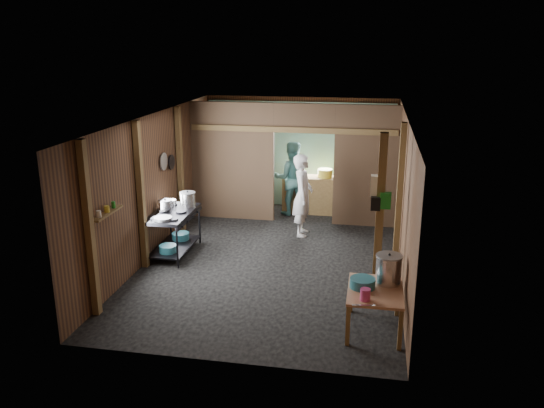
% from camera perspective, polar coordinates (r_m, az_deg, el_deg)
% --- Properties ---
extents(floor, '(4.50, 7.00, 0.00)m').
position_cam_1_polar(floor, '(10.29, 0.20, -5.56)').
color(floor, black).
rests_on(floor, ground).
extents(ceiling, '(4.50, 7.00, 0.00)m').
position_cam_1_polar(ceiling, '(9.61, 0.22, 8.94)').
color(ceiling, '#2F2D2B').
rests_on(ceiling, ground).
extents(wall_back, '(4.50, 0.00, 2.60)m').
position_cam_1_polar(wall_back, '(13.24, 2.91, 5.35)').
color(wall_back, brown).
rests_on(wall_back, ground).
extents(wall_front, '(4.50, 0.00, 2.60)m').
position_cam_1_polar(wall_front, '(6.64, -5.20, -6.39)').
color(wall_front, brown).
rests_on(wall_front, ground).
extents(wall_left, '(0.00, 7.00, 2.60)m').
position_cam_1_polar(wall_left, '(10.49, -11.98, 1.99)').
color(wall_left, brown).
rests_on(wall_left, ground).
extents(wall_right, '(0.00, 7.00, 2.60)m').
position_cam_1_polar(wall_right, '(9.74, 13.35, 0.77)').
color(wall_right, brown).
rests_on(wall_right, ground).
extents(partition_left, '(1.85, 0.10, 2.60)m').
position_cam_1_polar(partition_left, '(12.23, -4.08, 4.39)').
color(partition_left, brown).
rests_on(partition_left, floor).
extents(partition_right, '(1.35, 0.10, 2.60)m').
position_cam_1_polar(partition_right, '(11.86, 9.65, 3.80)').
color(partition_right, brown).
rests_on(partition_right, floor).
extents(partition_header, '(1.30, 0.10, 0.60)m').
position_cam_1_polar(partition_header, '(11.77, 3.35, 8.86)').
color(partition_header, brown).
rests_on(partition_header, wall_back).
extents(turquoise_panel, '(4.40, 0.06, 2.50)m').
position_cam_1_polar(turquoise_panel, '(13.19, 2.87, 5.09)').
color(turquoise_panel, '#74A39C').
rests_on(turquoise_panel, wall_back).
extents(back_counter, '(1.20, 0.50, 0.85)m').
position_cam_1_polar(back_counter, '(12.87, 3.85, 1.01)').
color(back_counter, brown).
rests_on(back_counter, floor).
extents(wall_clock, '(0.20, 0.03, 0.20)m').
position_cam_1_polar(wall_clock, '(13.01, 3.99, 7.82)').
color(wall_clock, silver).
rests_on(wall_clock, wall_back).
extents(post_left_a, '(0.10, 0.12, 2.60)m').
position_cam_1_polar(post_left_a, '(8.22, -18.31, -2.60)').
color(post_left_a, brown).
rests_on(post_left_a, floor).
extents(post_left_b, '(0.10, 0.12, 2.60)m').
position_cam_1_polar(post_left_b, '(9.75, -13.35, 0.80)').
color(post_left_b, brown).
rests_on(post_left_b, floor).
extents(post_left_c, '(0.10, 0.12, 2.60)m').
position_cam_1_polar(post_left_c, '(11.55, -9.44, 3.47)').
color(post_left_c, brown).
rests_on(post_left_c, floor).
extents(post_right, '(0.10, 0.12, 2.60)m').
position_cam_1_polar(post_right, '(9.54, 12.98, 0.47)').
color(post_right, brown).
rests_on(post_right, floor).
extents(post_free, '(0.12, 0.12, 2.60)m').
position_cam_1_polar(post_free, '(8.48, 11.02, -1.45)').
color(post_free, brown).
rests_on(post_free, floor).
extents(cross_beam, '(4.40, 0.12, 0.12)m').
position_cam_1_polar(cross_beam, '(11.79, 2.09, 7.67)').
color(cross_beam, brown).
rests_on(cross_beam, wall_left).
extents(pan_lid_big, '(0.03, 0.34, 0.34)m').
position_cam_1_polar(pan_lid_big, '(10.76, -11.10, 4.32)').
color(pan_lid_big, gray).
rests_on(pan_lid_big, wall_left).
extents(pan_lid_small, '(0.03, 0.30, 0.30)m').
position_cam_1_polar(pan_lid_small, '(11.14, -10.33, 4.26)').
color(pan_lid_small, black).
rests_on(pan_lid_small, wall_left).
extents(wall_shelf, '(0.14, 0.80, 0.03)m').
position_cam_1_polar(wall_shelf, '(8.59, -16.63, -0.91)').
color(wall_shelf, brown).
rests_on(wall_shelf, wall_left).
extents(jar_white, '(0.07, 0.07, 0.10)m').
position_cam_1_polar(jar_white, '(8.36, -17.43, -0.99)').
color(jar_white, silver).
rests_on(jar_white, wall_shelf).
extents(jar_yellow, '(0.08, 0.08, 0.10)m').
position_cam_1_polar(jar_yellow, '(8.57, -16.67, -0.50)').
color(jar_yellow, gold).
rests_on(jar_yellow, wall_shelf).
extents(jar_green, '(0.06, 0.06, 0.10)m').
position_cam_1_polar(jar_green, '(8.76, -16.03, -0.08)').
color(jar_green, '#197E21').
rests_on(jar_green, wall_shelf).
extents(bag_white, '(0.22, 0.15, 0.32)m').
position_cam_1_polar(bag_white, '(8.42, 10.86, 1.84)').
color(bag_white, silver).
rests_on(bag_white, post_free).
extents(bag_green, '(0.16, 0.12, 0.24)m').
position_cam_1_polar(bag_green, '(8.34, 11.62, 0.36)').
color(bag_green, '#197E21').
rests_on(bag_green, post_free).
extents(bag_black, '(0.14, 0.10, 0.20)m').
position_cam_1_polar(bag_black, '(8.33, 10.64, 0.04)').
color(bag_black, black).
rests_on(bag_black, post_free).
extents(gas_range, '(0.72, 1.40, 0.82)m').
position_cam_1_polar(gas_range, '(10.49, -10.11, -2.98)').
color(gas_range, black).
rests_on(gas_range, floor).
extents(prep_table, '(0.75, 1.03, 0.61)m').
position_cam_1_polar(prep_table, '(7.90, 10.49, -10.65)').
color(prep_table, tan).
rests_on(prep_table, floor).
extents(stove_pot_large, '(0.39, 0.39, 0.31)m').
position_cam_1_polar(stove_pot_large, '(10.62, -8.67, 0.42)').
color(stove_pot_large, silver).
rests_on(stove_pot_large, gas_range).
extents(stove_pot_med, '(0.31, 0.31, 0.22)m').
position_cam_1_polar(stove_pot_med, '(10.48, -10.93, -0.16)').
color(stove_pot_med, silver).
rests_on(stove_pot_med, gas_range).
extents(stove_saucepan, '(0.21, 0.21, 0.11)m').
position_cam_1_polar(stove_saucepan, '(10.77, -10.32, 0.15)').
color(stove_saucepan, silver).
rests_on(stove_saucepan, gas_range).
extents(frying_pan, '(0.49, 0.62, 0.07)m').
position_cam_1_polar(frying_pan, '(9.94, -11.16, -1.48)').
color(frying_pan, gray).
rests_on(frying_pan, gas_range).
extents(blue_tub_front, '(0.32, 0.32, 0.13)m').
position_cam_1_polar(blue_tub_front, '(10.27, -10.67, -4.54)').
color(blue_tub_front, '#256370').
rests_on(blue_tub_front, gas_range).
extents(blue_tub_back, '(0.33, 0.33, 0.13)m').
position_cam_1_polar(blue_tub_back, '(10.87, -9.41, -3.29)').
color(blue_tub_back, '#256370').
rests_on(blue_tub_back, gas_range).
extents(stock_pot, '(0.48, 0.48, 0.44)m').
position_cam_1_polar(stock_pot, '(7.91, 11.93, -6.66)').
color(stock_pot, silver).
rests_on(stock_pot, prep_table).
extents(wash_basin, '(0.47, 0.47, 0.13)m').
position_cam_1_polar(wash_basin, '(7.77, 9.31, -8.02)').
color(wash_basin, '#256370').
rests_on(wash_basin, prep_table).
extents(pink_bucket, '(0.14, 0.14, 0.16)m').
position_cam_1_polar(pink_bucket, '(7.41, 9.60, -9.19)').
color(pink_bucket, '#B5356F').
rests_on(pink_bucket, prep_table).
extents(knife, '(0.30, 0.07, 0.01)m').
position_cam_1_polar(knife, '(7.30, 9.43, -10.26)').
color(knife, silver).
rests_on(knife, prep_table).
extents(yellow_tub, '(0.34, 0.34, 0.19)m').
position_cam_1_polar(yellow_tub, '(12.71, 5.49, 3.18)').
color(yellow_tub, gold).
rests_on(yellow_tub, back_counter).
extents(red_cup, '(0.13, 0.13, 0.15)m').
position_cam_1_polar(red_cup, '(12.77, 2.96, 3.22)').
color(red_cup, '#951400').
rests_on(red_cup, back_counter).
extents(cook, '(0.43, 0.63, 1.69)m').
position_cam_1_polar(cook, '(11.24, 3.19, 0.91)').
color(cook, white).
rests_on(cook, floor).
extents(worker_back, '(0.95, 0.81, 1.69)m').
position_cam_1_polar(worker_back, '(12.61, 2.00, 2.67)').
color(worker_back, '#417471').
rests_on(worker_back, floor).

